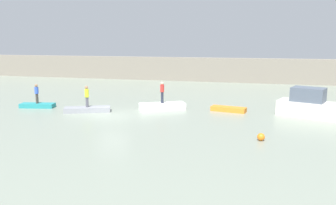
% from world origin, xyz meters
% --- Properties ---
extents(ground_plane, '(120.00, 120.00, 0.00)m').
position_xyz_m(ground_plane, '(0.00, 0.00, 0.00)').
color(ground_plane, gray).
extents(embankment_wall, '(80.00, 1.20, 3.24)m').
position_xyz_m(embankment_wall, '(0.00, 23.42, 1.62)').
color(embankment_wall, gray).
rests_on(embankment_wall, ground_plane).
extents(motorboat, '(5.84, 3.71, 2.20)m').
position_xyz_m(motorboat, '(14.81, 3.32, 0.85)').
color(motorboat, beige).
rests_on(motorboat, ground_plane).
extents(rowboat_teal, '(2.99, 1.50, 0.36)m').
position_xyz_m(rowboat_teal, '(-7.54, 1.51, 0.18)').
color(rowboat_teal, teal).
rests_on(rowboat_teal, ground_plane).
extents(rowboat_grey, '(3.76, 2.44, 0.40)m').
position_xyz_m(rowboat_grey, '(-2.55, 0.91, 0.20)').
color(rowboat_grey, gray).
rests_on(rowboat_grey, ground_plane).
extents(rowboat_white, '(3.93, 2.89, 0.53)m').
position_xyz_m(rowboat_white, '(3.03, 3.35, 0.26)').
color(rowboat_white, white).
rests_on(rowboat_white, ground_plane).
extents(rowboat_orange, '(2.91, 1.45, 0.37)m').
position_xyz_m(rowboat_orange, '(8.44, 3.88, 0.19)').
color(rowboat_orange, orange).
rests_on(rowboat_orange, ground_plane).
extents(person_red_shirt, '(0.32, 0.32, 1.78)m').
position_xyz_m(person_red_shirt, '(3.03, 3.35, 1.53)').
color(person_red_shirt, '#232838').
rests_on(person_red_shirt, rowboat_white).
extents(person_hiviz_shirt, '(0.32, 0.32, 1.71)m').
position_xyz_m(person_hiviz_shirt, '(-2.55, 0.91, 1.36)').
color(person_hiviz_shirt, '#4C4C56').
rests_on(person_hiviz_shirt, rowboat_grey).
extents(person_blue_shirt, '(0.32, 0.32, 1.66)m').
position_xyz_m(person_blue_shirt, '(-7.54, 1.51, 1.29)').
color(person_blue_shirt, '#38332D').
rests_on(person_blue_shirt, rowboat_teal).
extents(mooring_buoy, '(0.44, 0.44, 0.44)m').
position_xyz_m(mooring_buoy, '(10.90, -3.94, 0.22)').
color(mooring_buoy, orange).
rests_on(mooring_buoy, ground_plane).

